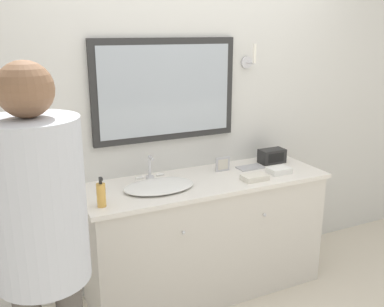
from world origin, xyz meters
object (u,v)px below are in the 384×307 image
(soap_bottle, at_px, (101,194))
(person, at_px, (39,221))
(sink_basin, at_px, (159,185))
(appliance_box, at_px, (272,156))
(picture_frame, at_px, (223,164))

(soap_bottle, bearing_deg, person, -125.03)
(sink_basin, distance_m, appliance_box, 1.01)
(sink_basin, relative_size, person, 0.27)
(person, bearing_deg, picture_frame, 31.30)
(soap_bottle, relative_size, person, 0.10)
(soap_bottle, height_order, person, person)
(sink_basin, relative_size, picture_frame, 4.17)
(picture_frame, distance_m, person, 1.60)
(person, bearing_deg, appliance_box, 24.95)
(sink_basin, xyz_separation_m, appliance_box, (1.00, 0.14, 0.03))
(sink_basin, distance_m, person, 1.09)
(sink_basin, height_order, appliance_box, sink_basin)
(sink_basin, xyz_separation_m, person, (-0.81, -0.70, 0.21))
(appliance_box, relative_size, person, 0.11)
(picture_frame, relative_size, person, 0.06)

